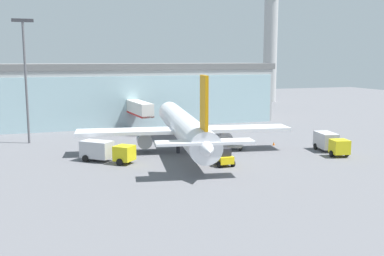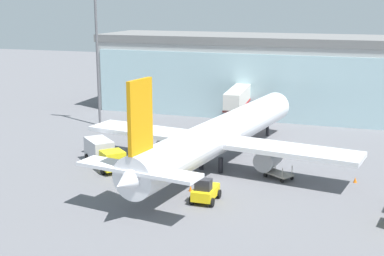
{
  "view_description": "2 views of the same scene",
  "coord_description": "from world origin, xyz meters",
  "px_view_note": "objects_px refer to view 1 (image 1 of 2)",
  "views": [
    {
      "loc": [
        -20.22,
        -56.05,
        13.23
      ],
      "look_at": [
        1.23,
        5.72,
        3.11
      ],
      "focal_mm": 42.0,
      "sensor_mm": 36.0,
      "label": 1
    },
    {
      "loc": [
        14.51,
        -48.54,
        17.51
      ],
      "look_at": [
        -3.08,
        4.5,
        4.18
      ],
      "focal_mm": 50.0,
      "sensor_mm": 36.0,
      "label": 2
    }
  ],
  "objects_px": {
    "apron_light_mast": "(25,71)",
    "pushback_tug": "(223,158)",
    "catering_truck": "(106,151)",
    "baggage_cart": "(233,146)",
    "jet_bridge": "(137,108)",
    "safety_cone_nose": "(201,161)",
    "safety_cone_wingtip": "(274,143)",
    "fuel_truck": "(330,142)",
    "control_tower": "(271,29)",
    "airplane": "(184,127)"
  },
  "relations": [
    {
      "from": "apron_light_mast",
      "to": "pushback_tug",
      "type": "bearing_deg",
      "value": -45.97
    },
    {
      "from": "catering_truck",
      "to": "baggage_cart",
      "type": "bearing_deg",
      "value": 47.87
    },
    {
      "from": "jet_bridge",
      "to": "catering_truck",
      "type": "xyz_separation_m",
      "value": [
        -9.37,
        -24.0,
        -2.69
      ]
    },
    {
      "from": "jet_bridge",
      "to": "apron_light_mast",
      "type": "relative_size",
      "value": 0.71
    },
    {
      "from": "safety_cone_nose",
      "to": "safety_cone_wingtip",
      "type": "height_order",
      "value": "same"
    },
    {
      "from": "fuel_truck",
      "to": "baggage_cart",
      "type": "height_order",
      "value": "fuel_truck"
    },
    {
      "from": "baggage_cart",
      "to": "safety_cone_wingtip",
      "type": "distance_m",
      "value": 7.5
    },
    {
      "from": "apron_light_mast",
      "to": "safety_cone_wingtip",
      "type": "height_order",
      "value": "apron_light_mast"
    },
    {
      "from": "catering_truck",
      "to": "safety_cone_wingtip",
      "type": "relative_size",
      "value": 12.46
    },
    {
      "from": "fuel_truck",
      "to": "pushback_tug",
      "type": "relative_size",
      "value": 2.37
    },
    {
      "from": "apron_light_mast",
      "to": "pushback_tug",
      "type": "xyz_separation_m",
      "value": [
        23.13,
        -23.93,
        -10.41
      ]
    },
    {
      "from": "apron_light_mast",
      "to": "safety_cone_wingtip",
      "type": "distance_m",
      "value": 40.06
    },
    {
      "from": "fuel_truck",
      "to": "safety_cone_wingtip",
      "type": "xyz_separation_m",
      "value": [
        -4.84,
        7.43,
        -1.19
      ]
    },
    {
      "from": "baggage_cart",
      "to": "pushback_tug",
      "type": "relative_size",
      "value": 1.01
    },
    {
      "from": "pushback_tug",
      "to": "safety_cone_wingtip",
      "type": "distance_m",
      "value": 15.85
    },
    {
      "from": "apron_light_mast",
      "to": "safety_cone_nose",
      "type": "bearing_deg",
      "value": -45.99
    },
    {
      "from": "baggage_cart",
      "to": "safety_cone_wingtip",
      "type": "relative_size",
      "value": 5.86
    },
    {
      "from": "control_tower",
      "to": "safety_cone_wingtip",
      "type": "height_order",
      "value": "control_tower"
    },
    {
      "from": "catering_truck",
      "to": "pushback_tug",
      "type": "relative_size",
      "value": 2.14
    },
    {
      "from": "safety_cone_nose",
      "to": "catering_truck",
      "type": "bearing_deg",
      "value": 158.22
    },
    {
      "from": "fuel_truck",
      "to": "baggage_cart",
      "type": "bearing_deg",
      "value": -106.79
    },
    {
      "from": "airplane",
      "to": "pushback_tug",
      "type": "bearing_deg",
      "value": -161.6
    },
    {
      "from": "fuel_truck",
      "to": "control_tower",
      "type": "bearing_deg",
      "value": 167.9
    },
    {
      "from": "catering_truck",
      "to": "safety_cone_nose",
      "type": "relative_size",
      "value": 12.46
    },
    {
      "from": "safety_cone_wingtip",
      "to": "jet_bridge",
      "type": "bearing_deg",
      "value": 128.5
    },
    {
      "from": "apron_light_mast",
      "to": "fuel_truck",
      "type": "relative_size",
      "value": 2.54
    },
    {
      "from": "control_tower",
      "to": "airplane",
      "type": "relative_size",
      "value": 1.0
    },
    {
      "from": "control_tower",
      "to": "pushback_tug",
      "type": "height_order",
      "value": "control_tower"
    },
    {
      "from": "apron_light_mast",
      "to": "safety_cone_wingtip",
      "type": "bearing_deg",
      "value": -21.86
    },
    {
      "from": "control_tower",
      "to": "airplane",
      "type": "height_order",
      "value": "control_tower"
    },
    {
      "from": "jet_bridge",
      "to": "control_tower",
      "type": "bearing_deg",
      "value": -53.93
    },
    {
      "from": "control_tower",
      "to": "safety_cone_nose",
      "type": "distance_m",
      "value": 89.45
    },
    {
      "from": "jet_bridge",
      "to": "control_tower",
      "type": "relative_size",
      "value": 0.36
    },
    {
      "from": "control_tower",
      "to": "baggage_cart",
      "type": "height_order",
      "value": "control_tower"
    },
    {
      "from": "jet_bridge",
      "to": "control_tower",
      "type": "distance_m",
      "value": 69.19
    },
    {
      "from": "control_tower",
      "to": "safety_cone_nose",
      "type": "bearing_deg",
      "value": -124.44
    },
    {
      "from": "safety_cone_wingtip",
      "to": "apron_light_mast",
      "type": "bearing_deg",
      "value": 158.14
    },
    {
      "from": "safety_cone_nose",
      "to": "safety_cone_wingtip",
      "type": "distance_m",
      "value": 16.47
    },
    {
      "from": "jet_bridge",
      "to": "catering_truck",
      "type": "height_order",
      "value": "jet_bridge"
    },
    {
      "from": "catering_truck",
      "to": "safety_cone_nose",
      "type": "height_order",
      "value": "catering_truck"
    },
    {
      "from": "control_tower",
      "to": "catering_truck",
      "type": "xyz_separation_m",
      "value": [
        -60.57,
        -66.94,
        -20.64
      ]
    },
    {
      "from": "airplane",
      "to": "catering_truck",
      "type": "distance_m",
      "value": 12.75
    },
    {
      "from": "catering_truck",
      "to": "apron_light_mast",
      "type": "bearing_deg",
      "value": 161.74
    },
    {
      "from": "control_tower",
      "to": "pushback_tug",
      "type": "distance_m",
      "value": 89.9
    },
    {
      "from": "airplane",
      "to": "safety_cone_wingtip",
      "type": "bearing_deg",
      "value": -84.93
    },
    {
      "from": "control_tower",
      "to": "pushback_tug",
      "type": "xyz_separation_m",
      "value": [
        -46.97,
        -73.69,
        -21.14
      ]
    },
    {
      "from": "safety_cone_nose",
      "to": "jet_bridge",
      "type": "bearing_deg",
      "value": 94.27
    },
    {
      "from": "pushback_tug",
      "to": "apron_light_mast",
      "type": "bearing_deg",
      "value": 44.13
    },
    {
      "from": "jet_bridge",
      "to": "fuel_truck",
      "type": "xyz_separation_m",
      "value": [
        21.66,
        -28.59,
        -2.69
      ]
    },
    {
      "from": "control_tower",
      "to": "safety_cone_wingtip",
      "type": "distance_m",
      "value": 75.94
    }
  ]
}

